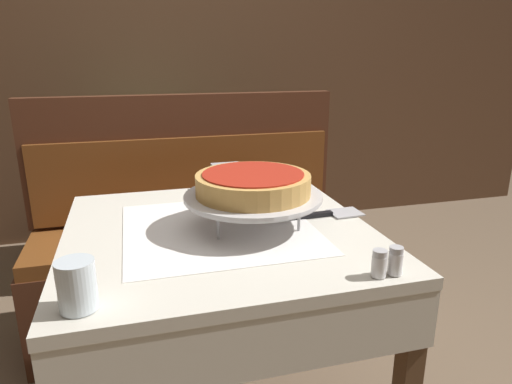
{
  "coord_description": "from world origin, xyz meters",
  "views": [
    {
      "loc": [
        -0.21,
        -1.15,
        1.23
      ],
      "look_at": [
        0.09,
        -0.04,
        0.88
      ],
      "focal_mm": 32.0,
      "sensor_mm": 36.0,
      "label": 1
    }
  ],
  "objects_px": {
    "booth_bench": "(194,259)",
    "napkin_holder": "(226,176)",
    "salt_shaker": "(379,263)",
    "pizza_server": "(319,215)",
    "water_glass_near": "(77,285)",
    "pizza_pan_stand": "(253,198)",
    "pepper_shaker": "(395,261)",
    "dining_table_rear": "(150,154)",
    "deep_dish_pizza": "(253,184)",
    "condiment_caddy": "(141,126)",
    "dining_table_front": "(220,263)"
  },
  "relations": [
    {
      "from": "booth_bench",
      "to": "napkin_holder",
      "type": "xyz_separation_m",
      "value": [
        0.08,
        -0.38,
        0.49
      ]
    },
    {
      "from": "booth_bench",
      "to": "salt_shaker",
      "type": "bearing_deg",
      "value": -77.06
    },
    {
      "from": "pizza_server",
      "to": "water_glass_near",
      "type": "bearing_deg",
      "value": -151.15
    },
    {
      "from": "pizza_pan_stand",
      "to": "booth_bench",
      "type": "bearing_deg",
      "value": 95.54
    },
    {
      "from": "water_glass_near",
      "to": "pepper_shaker",
      "type": "distance_m",
      "value": 0.65
    },
    {
      "from": "dining_table_rear",
      "to": "napkin_holder",
      "type": "bearing_deg",
      "value": -79.52
    },
    {
      "from": "pizza_pan_stand",
      "to": "napkin_holder",
      "type": "relative_size",
      "value": 3.77
    },
    {
      "from": "deep_dish_pizza",
      "to": "salt_shaker",
      "type": "distance_m",
      "value": 0.41
    },
    {
      "from": "salt_shaker",
      "to": "condiment_caddy",
      "type": "relative_size",
      "value": 0.36
    },
    {
      "from": "deep_dish_pizza",
      "to": "condiment_caddy",
      "type": "height_order",
      "value": "condiment_caddy"
    },
    {
      "from": "booth_bench",
      "to": "pizza_server",
      "type": "xyz_separation_m",
      "value": [
        0.28,
        -0.74,
        0.45
      ]
    },
    {
      "from": "salt_shaker",
      "to": "pepper_shaker",
      "type": "bearing_deg",
      "value": 0.0
    },
    {
      "from": "dining_table_front",
      "to": "salt_shaker",
      "type": "xyz_separation_m",
      "value": [
        0.28,
        -0.37,
        0.14
      ]
    },
    {
      "from": "deep_dish_pizza",
      "to": "salt_shaker",
      "type": "height_order",
      "value": "deep_dish_pizza"
    },
    {
      "from": "deep_dish_pizza",
      "to": "napkin_holder",
      "type": "bearing_deg",
      "value": 89.44
    },
    {
      "from": "booth_bench",
      "to": "napkin_holder",
      "type": "relative_size",
      "value": 13.9
    },
    {
      "from": "booth_bench",
      "to": "water_glass_near",
      "type": "height_order",
      "value": "booth_bench"
    },
    {
      "from": "salt_shaker",
      "to": "condiment_caddy",
      "type": "xyz_separation_m",
      "value": [
        -0.43,
        1.99,
        0.02
      ]
    },
    {
      "from": "napkin_holder",
      "to": "condiment_caddy",
      "type": "xyz_separation_m",
      "value": [
        -0.25,
        1.25,
        0.0
      ]
    },
    {
      "from": "dining_table_front",
      "to": "napkin_holder",
      "type": "bearing_deg",
      "value": 75.11
    },
    {
      "from": "pizza_server",
      "to": "condiment_caddy",
      "type": "bearing_deg",
      "value": 105.8
    },
    {
      "from": "pizza_pan_stand",
      "to": "deep_dish_pizza",
      "type": "bearing_deg",
      "value": 90.0
    },
    {
      "from": "pepper_shaker",
      "to": "condiment_caddy",
      "type": "relative_size",
      "value": 0.38
    },
    {
      "from": "deep_dish_pizza",
      "to": "napkin_holder",
      "type": "distance_m",
      "value": 0.39
    },
    {
      "from": "pizza_pan_stand",
      "to": "deep_dish_pizza",
      "type": "xyz_separation_m",
      "value": [
        0.0,
        0.0,
        0.04
      ]
    },
    {
      "from": "deep_dish_pizza",
      "to": "condiment_caddy",
      "type": "xyz_separation_m",
      "value": [
        -0.25,
        1.63,
        -0.08
      ]
    },
    {
      "from": "dining_table_front",
      "to": "pepper_shaker",
      "type": "distance_m",
      "value": 0.51
    },
    {
      "from": "salt_shaker",
      "to": "pepper_shaker",
      "type": "relative_size",
      "value": 0.95
    },
    {
      "from": "water_glass_near",
      "to": "pizza_pan_stand",
      "type": "bearing_deg",
      "value": 37.18
    },
    {
      "from": "deep_dish_pizza",
      "to": "pepper_shaker",
      "type": "bearing_deg",
      "value": -58.05
    },
    {
      "from": "dining_table_rear",
      "to": "condiment_caddy",
      "type": "bearing_deg",
      "value": 111.27
    },
    {
      "from": "pizza_server",
      "to": "napkin_holder",
      "type": "relative_size",
      "value": 2.87
    },
    {
      "from": "dining_table_rear",
      "to": "pepper_shaker",
      "type": "distance_m",
      "value": 1.94
    },
    {
      "from": "water_glass_near",
      "to": "salt_shaker",
      "type": "height_order",
      "value": "water_glass_near"
    },
    {
      "from": "condiment_caddy",
      "to": "pizza_pan_stand",
      "type": "bearing_deg",
      "value": -81.37
    },
    {
      "from": "napkin_holder",
      "to": "dining_table_front",
      "type": "bearing_deg",
      "value": -104.89
    },
    {
      "from": "napkin_holder",
      "to": "condiment_caddy",
      "type": "relative_size",
      "value": 0.6
    },
    {
      "from": "pizza_pan_stand",
      "to": "pepper_shaker",
      "type": "relative_size",
      "value": 5.95
    },
    {
      "from": "pepper_shaker",
      "to": "pizza_pan_stand",
      "type": "bearing_deg",
      "value": 121.95
    },
    {
      "from": "pizza_pan_stand",
      "to": "water_glass_near",
      "type": "xyz_separation_m",
      "value": [
        -0.43,
        -0.32,
        -0.03
      ]
    },
    {
      "from": "napkin_holder",
      "to": "pepper_shaker",
      "type": "bearing_deg",
      "value": -73.46
    },
    {
      "from": "napkin_holder",
      "to": "condiment_caddy",
      "type": "height_order",
      "value": "condiment_caddy"
    },
    {
      "from": "dining_table_front",
      "to": "condiment_caddy",
      "type": "relative_size",
      "value": 4.93
    },
    {
      "from": "condiment_caddy",
      "to": "dining_table_rear",
      "type": "bearing_deg",
      "value": -68.73
    },
    {
      "from": "dining_table_rear",
      "to": "napkin_holder",
      "type": "xyz_separation_m",
      "value": [
        0.21,
        -1.15,
        0.15
      ]
    },
    {
      "from": "dining_table_rear",
      "to": "salt_shaker",
      "type": "height_order",
      "value": "salt_shaker"
    },
    {
      "from": "pizza_server",
      "to": "condiment_caddy",
      "type": "distance_m",
      "value": 1.67
    },
    {
      "from": "pepper_shaker",
      "to": "napkin_holder",
      "type": "bearing_deg",
      "value": 106.54
    },
    {
      "from": "dining_table_rear",
      "to": "napkin_holder",
      "type": "distance_m",
      "value": 1.18
    },
    {
      "from": "pizza_pan_stand",
      "to": "napkin_holder",
      "type": "xyz_separation_m",
      "value": [
        0.0,
        0.38,
        -0.04
      ]
    }
  ]
}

